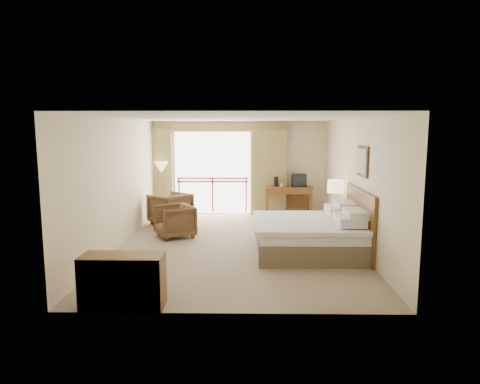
{
  "coord_description": "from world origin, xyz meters",
  "views": [
    {
      "loc": [
        0.21,
        -8.98,
        2.47
      ],
      "look_at": [
        0.06,
        0.4,
        1.09
      ],
      "focal_mm": 32.0,
      "sensor_mm": 36.0,
      "label": 1
    }
  ],
  "objects_px": {
    "bed": "(311,235)",
    "side_table": "(165,216)",
    "table_lamp": "(335,187)",
    "floor_lamp": "(161,169)",
    "nightstand": "(335,223)",
    "wastebasket": "(269,216)",
    "dresser": "(123,282)",
    "tv": "(299,180)",
    "armchair_far": "(171,224)",
    "armchair_near": "(175,237)",
    "desk": "(288,193)"
  },
  "relations": [
    {
      "from": "dresser",
      "to": "floor_lamp",
      "type": "bearing_deg",
      "value": 100.04
    },
    {
      "from": "wastebasket",
      "to": "side_table",
      "type": "bearing_deg",
      "value": -159.43
    },
    {
      "from": "desk",
      "to": "dresser",
      "type": "height_order",
      "value": "desk"
    },
    {
      "from": "bed",
      "to": "side_table",
      "type": "bearing_deg",
      "value": 148.68
    },
    {
      "from": "floor_lamp",
      "to": "dresser",
      "type": "xyz_separation_m",
      "value": [
        0.73,
        -6.49,
        -0.97
      ]
    },
    {
      "from": "wastebasket",
      "to": "bed",
      "type": "bearing_deg",
      "value": -77.44
    },
    {
      "from": "wastebasket",
      "to": "dresser",
      "type": "xyz_separation_m",
      "value": [
        -2.33,
        -5.75,
        0.24
      ]
    },
    {
      "from": "side_table",
      "to": "floor_lamp",
      "type": "height_order",
      "value": "floor_lamp"
    },
    {
      "from": "tv",
      "to": "wastebasket",
      "type": "relative_size",
      "value": 1.42
    },
    {
      "from": "desk",
      "to": "dresser",
      "type": "xyz_separation_m",
      "value": [
        -2.89,
        -6.42,
        -0.3
      ]
    },
    {
      "from": "floor_lamp",
      "to": "dresser",
      "type": "distance_m",
      "value": 6.6
    },
    {
      "from": "tv",
      "to": "wastebasket",
      "type": "bearing_deg",
      "value": -123.86
    },
    {
      "from": "desk",
      "to": "floor_lamp",
      "type": "distance_m",
      "value": 3.68
    },
    {
      "from": "bed",
      "to": "armchair_near",
      "type": "bearing_deg",
      "value": 157.27
    },
    {
      "from": "armchair_far",
      "to": "desk",
      "type": "bearing_deg",
      "value": 147.72
    },
    {
      "from": "desk",
      "to": "bed",
      "type": "bearing_deg",
      "value": -85.87
    },
    {
      "from": "table_lamp",
      "to": "dresser",
      "type": "relative_size",
      "value": 0.56
    },
    {
      "from": "wastebasket",
      "to": "dresser",
      "type": "distance_m",
      "value": 6.21
    },
    {
      "from": "floor_lamp",
      "to": "dresser",
      "type": "relative_size",
      "value": 1.38
    },
    {
      "from": "bed",
      "to": "nightstand",
      "type": "relative_size",
      "value": 3.21
    },
    {
      "from": "bed",
      "to": "nightstand",
      "type": "xyz_separation_m",
      "value": [
        0.75,
        1.35,
        -0.05
      ]
    },
    {
      "from": "nightstand",
      "to": "floor_lamp",
      "type": "xyz_separation_m",
      "value": [
        -4.49,
        2.42,
        1.01
      ]
    },
    {
      "from": "nightstand",
      "to": "table_lamp",
      "type": "xyz_separation_m",
      "value": [
        0.0,
        0.05,
        0.83
      ]
    },
    {
      "from": "table_lamp",
      "to": "bed",
      "type": "bearing_deg",
      "value": -118.42
    },
    {
      "from": "bed",
      "to": "desk",
      "type": "distance_m",
      "value": 3.71
    },
    {
      "from": "table_lamp",
      "to": "tv",
      "type": "distance_m",
      "value": 2.31
    },
    {
      "from": "tv",
      "to": "side_table",
      "type": "height_order",
      "value": "tv"
    },
    {
      "from": "floor_lamp",
      "to": "side_table",
      "type": "bearing_deg",
      "value": -76.94
    },
    {
      "from": "nightstand",
      "to": "desk",
      "type": "height_order",
      "value": "desk"
    },
    {
      "from": "bed",
      "to": "table_lamp",
      "type": "distance_m",
      "value": 1.77
    },
    {
      "from": "armchair_near",
      "to": "side_table",
      "type": "xyz_separation_m",
      "value": [
        -0.38,
        0.79,
        0.33
      ]
    },
    {
      "from": "tv",
      "to": "armchair_near",
      "type": "xyz_separation_m",
      "value": [
        -3.14,
        -2.4,
        -1.05
      ]
    },
    {
      "from": "table_lamp",
      "to": "dresser",
      "type": "xyz_separation_m",
      "value": [
        -3.76,
        -4.12,
        -0.78
      ]
    },
    {
      "from": "dresser",
      "to": "tv",
      "type": "bearing_deg",
      "value": 66.96
    },
    {
      "from": "table_lamp",
      "to": "floor_lamp",
      "type": "bearing_deg",
      "value": 152.23
    },
    {
      "from": "side_table",
      "to": "dresser",
      "type": "bearing_deg",
      "value": -86.05
    },
    {
      "from": "nightstand",
      "to": "wastebasket",
      "type": "relative_size",
      "value": 2.34
    },
    {
      "from": "armchair_far",
      "to": "armchair_near",
      "type": "distance_m",
      "value": 1.4
    },
    {
      "from": "armchair_near",
      "to": "dresser",
      "type": "bearing_deg",
      "value": -29.2
    },
    {
      "from": "bed",
      "to": "armchair_near",
      "type": "height_order",
      "value": "bed"
    },
    {
      "from": "nightstand",
      "to": "armchair_far",
      "type": "xyz_separation_m",
      "value": [
        -4.05,
        1.25,
        -0.33
      ]
    },
    {
      "from": "floor_lamp",
      "to": "bed",
      "type": "bearing_deg",
      "value": -45.19
    },
    {
      "from": "wastebasket",
      "to": "tv",
      "type": "bearing_deg",
      "value": 35.12
    },
    {
      "from": "tv",
      "to": "dresser",
      "type": "bearing_deg",
      "value": -95.65
    },
    {
      "from": "side_table",
      "to": "bed",
      "type": "bearing_deg",
      "value": -31.32
    },
    {
      "from": "desk",
      "to": "dresser",
      "type": "distance_m",
      "value": 7.05
    },
    {
      "from": "nightstand",
      "to": "armchair_near",
      "type": "relative_size",
      "value": 0.81
    },
    {
      "from": "tv",
      "to": "armchair_far",
      "type": "distance_m",
      "value": 3.78
    },
    {
      "from": "bed",
      "to": "wastebasket",
      "type": "height_order",
      "value": "bed"
    },
    {
      "from": "table_lamp",
      "to": "desk",
      "type": "xyz_separation_m",
      "value": [
        -0.87,
        2.3,
        -0.48
      ]
    }
  ]
}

